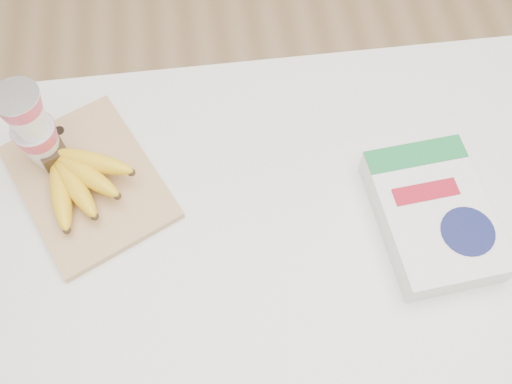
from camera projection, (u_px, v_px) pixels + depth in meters
room at (343, 15)px, 0.56m from camera, size 4.00×4.00×4.00m
table at (291, 301)px, 1.37m from camera, size 1.15×0.76×0.86m
cutting_board at (89, 182)px, 1.02m from camera, size 0.33×0.37×0.02m
bananas at (76, 177)px, 0.99m from camera, size 0.18×0.19×0.06m
yogurt_stack at (32, 126)px, 0.95m from camera, size 0.08×0.08×0.18m
cereal_box at (433, 215)px, 0.97m from camera, size 0.20×0.27×0.06m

